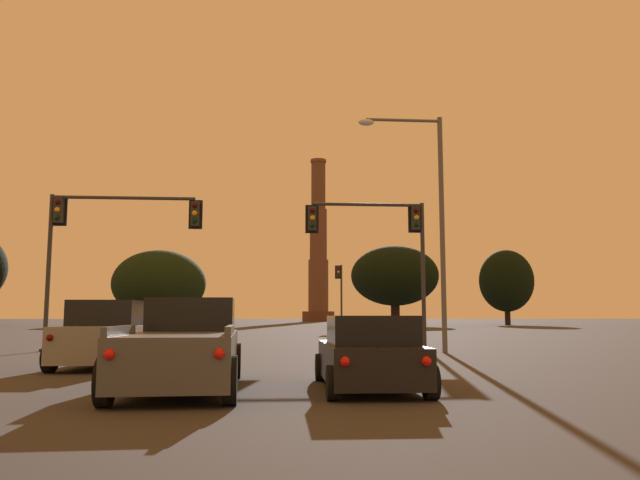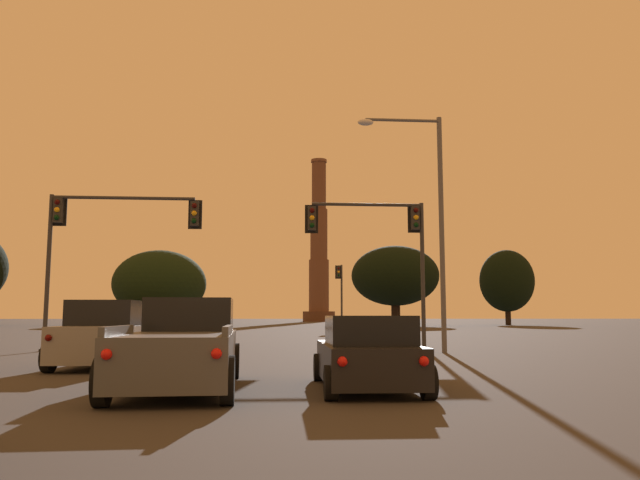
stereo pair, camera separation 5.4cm
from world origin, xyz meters
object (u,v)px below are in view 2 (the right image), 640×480
Objects in this scene: smokestack at (319,257)px; traffic_light_far_right at (340,288)px; pickup_truck_center_lane_second at (183,347)px; traffic_light_overhead_right at (384,237)px; hatchback_right_lane_second at (367,355)px; suv_left_lane_front at (111,335)px; street_lamp at (429,207)px; traffic_light_overhead_left at (101,230)px.

traffic_light_far_right is at bearing -93.15° from smokestack.
pickup_truck_center_lane_second is 0.90× the size of traffic_light_far_right.
hatchback_right_lane_second is at bearing -101.78° from traffic_light_overhead_right.
suv_left_lane_front reaches higher than pickup_truck_center_lane_second.
hatchback_right_lane_second is 46.07m from traffic_light_far_right.
traffic_light_far_right is 33.94m from street_lamp.
traffic_light_far_right reaches higher than pickup_truck_center_lane_second.
suv_left_lane_front is 0.77× the size of traffic_light_overhead_left.
traffic_light_overhead_left reaches higher than traffic_light_far_right.
pickup_truck_center_lane_second is at bearing -68.31° from traffic_light_overhead_left.
suv_left_lane_front is at bearing -138.92° from traffic_light_overhead_right.
traffic_light_overhead_left is at bearing 123.42° from hatchback_right_lane_second.
smokestack is at bearing 87.59° from street_lamp.
suv_left_lane_front is 0.81× the size of traffic_light_far_right.
traffic_light_far_right reaches higher than hatchback_right_lane_second.
traffic_light_far_right is at bearing 66.86° from traffic_light_overhead_left.
smokestack reaches higher than pickup_truck_center_lane_second.
traffic_light_far_right is 0.15× the size of smokestack.
traffic_light_far_right is (10.96, 39.60, 3.15)m from suv_left_lane_front.
smokestack reaches higher than hatchback_right_lane_second.
street_lamp is (10.79, 5.71, 4.85)m from suv_left_lane_front.
smokestack reaches higher than traffic_light_overhead_left.
suv_left_lane_front is 0.53× the size of street_lamp.
smokestack is (5.48, 130.58, 10.34)m from street_lamp.
traffic_light_overhead_right is at bearing -93.05° from smokestack.
traffic_light_far_right is at bearing 77.33° from suv_left_lane_front.
traffic_light_overhead_right is at bearing 78.99° from hatchback_right_lane_second.
pickup_truck_center_lane_second is 46.01m from traffic_light_far_right.
suv_left_lane_front is 13.13m from traffic_light_overhead_right.
smokestack is at bearing 85.98° from suv_left_lane_front.
hatchback_right_lane_second is at bearing -95.63° from traffic_light_far_right.
traffic_light_far_right is (8.15, 45.16, 3.24)m from pickup_truck_center_lane_second.
street_lamp is (-0.17, -33.90, 1.70)m from traffic_light_far_right.
traffic_light_far_right is 97.58m from smokestack.
traffic_light_overhead_left is at bearing 110.66° from suv_left_lane_front.
street_lamp reaches higher than suv_left_lane_front.
traffic_light_overhead_left is 0.16× the size of smokestack.
hatchback_right_lane_second is 13.58m from street_lamp.
pickup_truck_center_lane_second is 14.66m from street_lamp.
traffic_light_overhead_left is at bearing -113.14° from traffic_light_far_right.
street_lamp is at bearing -90.29° from traffic_light_far_right.
street_lamp reaches higher than traffic_light_overhead_left.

